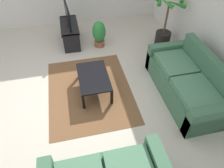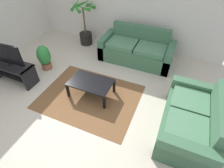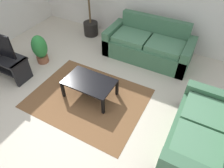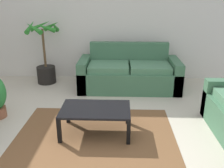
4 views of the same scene
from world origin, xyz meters
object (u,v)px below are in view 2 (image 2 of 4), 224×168
at_px(couch_main, 136,51).
at_px(tv_stand, 13,70).
at_px(coffee_table, 91,83).
at_px(potted_palm, 85,28).
at_px(tv, 5,54).
at_px(couch_loveseat, 190,121).
at_px(potted_plant_small, 44,57).

relative_size(couch_main, tv_stand, 1.83).
bearing_deg(coffee_table, potted_palm, 122.01).
relative_size(couch_main, tv, 2.24).
relative_size(couch_loveseat, tv_stand, 1.49).
relative_size(couch_loveseat, potted_plant_small, 2.36).
xyz_separation_m(couch_main, tv_stand, (-2.50, -2.10, 0.02)).
distance_m(tv, potted_plant_small, 0.91).
distance_m(couch_main, potted_palm, 1.84).
height_order(couch_main, tv_stand, couch_main).
bearing_deg(couch_loveseat, tv_stand, -177.87).
height_order(tv_stand, potted_plant_small, potted_plant_small).
distance_m(couch_main, potted_plant_small, 2.54).
bearing_deg(potted_palm, tv, -106.48).
bearing_deg(couch_main, tv, -140.02).
bearing_deg(tv_stand, couch_main, 40.02).
bearing_deg(potted_plant_small, couch_loveseat, -8.60).
height_order(tv_stand, coffee_table, tv_stand).
distance_m(couch_main, tv_stand, 3.27).
bearing_deg(potted_plant_small, tv_stand, -117.57).
height_order(tv_stand, tv, tv).
xyz_separation_m(couch_loveseat, tv_stand, (-4.13, -0.15, 0.03)).
height_order(tv, potted_palm, potted_palm).
height_order(tv_stand, potted_palm, potted_palm).
bearing_deg(potted_palm, couch_loveseat, -32.93).
bearing_deg(potted_plant_small, tv, -117.69).
xyz_separation_m(coffee_table, potted_palm, (-1.29, 2.06, 0.19)).
bearing_deg(potted_plant_small, potted_palm, 78.89).
xyz_separation_m(couch_main, potted_palm, (-1.80, 0.27, 0.22)).
distance_m(couch_loveseat, coffee_table, 2.15).
bearing_deg(tv_stand, potted_palm, 73.55).
xyz_separation_m(couch_main, couch_loveseat, (1.63, -1.95, -0.00)).
relative_size(couch_loveseat, coffee_table, 1.72).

